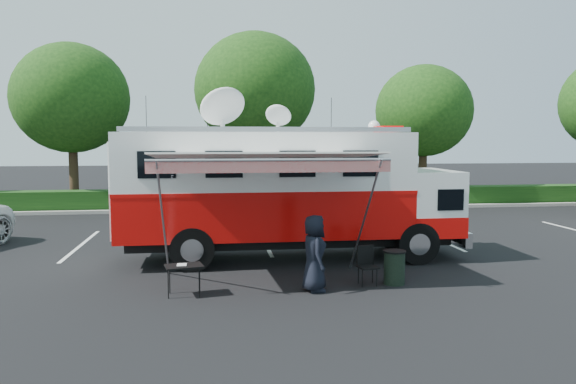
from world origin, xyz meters
name	(u,v)px	position (x,y,z in m)	size (l,w,h in m)	color
ground_plane	(290,259)	(0.00, 0.00, 0.00)	(120.00, 120.00, 0.00)	black
back_border	(278,109)	(1.14, 12.90, 5.00)	(60.00, 6.14, 8.87)	#9E998E
stall_lines	(264,241)	(-0.50, 3.00, 0.00)	(24.12, 5.50, 0.01)	silver
command_truck	(287,190)	(-0.08, 0.00, 2.00)	(9.72, 2.68, 4.67)	black
awning	(266,158)	(-0.96, -2.78, 3.01)	(5.31, 2.74, 3.20)	white
person	(314,291)	(0.06, -3.50, 0.00)	(0.86, 0.56, 1.75)	black
folding_table	(184,267)	(-2.86, -3.48, 0.64)	(0.91, 0.72, 0.69)	black
folding_chair	(366,262)	(1.41, -3.06, 0.54)	(0.51, 0.54, 0.92)	black
trash_bin	(394,267)	(2.07, -3.15, 0.41)	(0.54, 0.54, 0.81)	black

